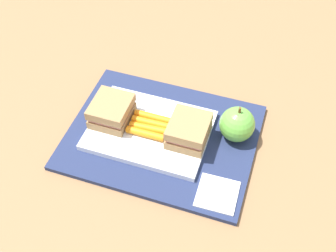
% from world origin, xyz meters
% --- Properties ---
extents(ground_plane, '(2.40, 2.40, 0.00)m').
position_xyz_m(ground_plane, '(0.00, 0.00, 0.00)').
color(ground_plane, olive).
extents(lunchbag_mat, '(0.36, 0.28, 0.01)m').
position_xyz_m(lunchbag_mat, '(0.00, 0.00, 0.01)').
color(lunchbag_mat, navy).
rests_on(lunchbag_mat, ground_plane).
extents(food_tray, '(0.23, 0.17, 0.01)m').
position_xyz_m(food_tray, '(-0.03, 0.00, 0.02)').
color(food_tray, white).
rests_on(food_tray, lunchbag_mat).
extents(sandwich_half_left, '(0.07, 0.08, 0.04)m').
position_xyz_m(sandwich_half_left, '(-0.10, 0.00, 0.04)').
color(sandwich_half_left, '#9E7A4C').
rests_on(sandwich_half_left, food_tray).
extents(sandwich_half_right, '(0.07, 0.08, 0.04)m').
position_xyz_m(sandwich_half_right, '(0.05, 0.00, 0.04)').
color(sandwich_half_right, '#9E7A4C').
rests_on(sandwich_half_right, food_tray).
extents(carrot_sticks_bundle, '(0.08, 0.06, 0.02)m').
position_xyz_m(carrot_sticks_bundle, '(-0.03, 0.00, 0.03)').
color(carrot_sticks_bundle, orange).
rests_on(carrot_sticks_bundle, food_tray).
extents(apple, '(0.07, 0.07, 0.08)m').
position_xyz_m(apple, '(0.14, 0.04, 0.04)').
color(apple, '#66B742').
rests_on(apple, lunchbag_mat).
extents(paper_napkin, '(0.07, 0.07, 0.00)m').
position_xyz_m(paper_napkin, '(0.14, -0.10, 0.01)').
color(paper_napkin, white).
rests_on(paper_napkin, lunchbag_mat).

